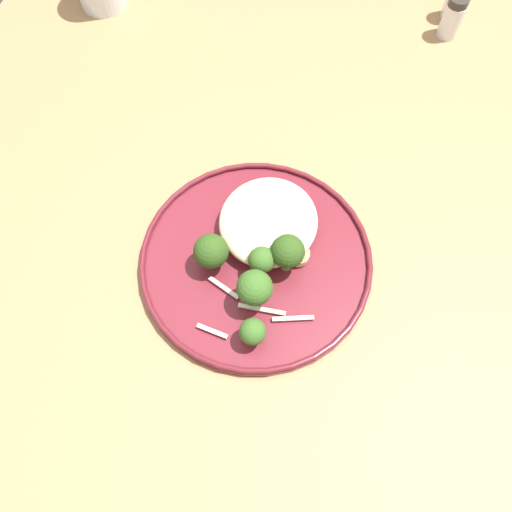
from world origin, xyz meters
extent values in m
plane|color=#2D2B28|center=(0.00, 0.00, 0.00)|extent=(6.00, 6.00, 0.00)
cube|color=#9E754C|center=(0.00, 0.00, 0.72)|extent=(1.40, 1.00, 0.04)
cube|color=olive|center=(-0.64, -0.44, 0.35)|extent=(0.06, 0.06, 0.70)
cube|color=olive|center=(-0.64, 0.44, 0.35)|extent=(0.06, 0.06, 0.70)
cylinder|color=maroon|center=(-0.03, 0.05, 0.74)|extent=(0.29, 0.29, 0.01)
torus|color=maroon|center=(-0.03, 0.05, 0.75)|extent=(0.29, 0.29, 0.01)
ellipsoid|color=beige|center=(-0.08, 0.05, 0.77)|extent=(0.13, 0.12, 0.04)
cylinder|color=#E5C689|center=(-0.05, 0.10, 0.76)|extent=(0.03, 0.03, 0.01)
cylinder|color=#958159|center=(-0.05, 0.10, 0.77)|extent=(0.03, 0.03, 0.00)
cylinder|color=#E5C689|center=(-0.09, 0.01, 0.76)|extent=(0.02, 0.02, 0.01)
cylinder|color=#958159|center=(-0.09, 0.01, 0.77)|extent=(0.02, 0.02, 0.00)
cylinder|color=#DBB77A|center=(-0.08, 0.06, 0.76)|extent=(0.03, 0.03, 0.01)
cylinder|color=#8E774F|center=(-0.08, 0.06, 0.77)|extent=(0.03, 0.03, 0.00)
cylinder|color=#E5C689|center=(-0.06, 0.03, 0.76)|extent=(0.03, 0.03, 0.01)
cylinder|color=#958159|center=(-0.06, 0.03, 0.77)|extent=(0.03, 0.03, 0.00)
cylinder|color=#E5C689|center=(-0.12, 0.07, 0.76)|extent=(0.03, 0.03, 0.01)
cylinder|color=#958159|center=(-0.12, 0.07, 0.77)|extent=(0.03, 0.03, 0.00)
cylinder|color=#E5C689|center=(-0.10, 0.05, 0.76)|extent=(0.03, 0.03, 0.01)
cylinder|color=#958159|center=(-0.10, 0.05, 0.77)|extent=(0.03, 0.03, 0.00)
cylinder|color=beige|center=(-0.05, 0.07, 0.76)|extent=(0.03, 0.03, 0.01)
cylinder|color=#988766|center=(-0.05, 0.07, 0.77)|extent=(0.03, 0.03, 0.00)
cylinder|color=#89A356|center=(0.02, 0.06, 0.76)|extent=(0.02, 0.02, 0.03)
sphere|color=#386023|center=(0.02, 0.06, 0.79)|extent=(0.04, 0.04, 0.04)
cylinder|color=#89A356|center=(-0.01, 0.00, 0.76)|extent=(0.02, 0.02, 0.02)
sphere|color=#2D4C19|center=(-0.01, 0.00, 0.78)|extent=(0.04, 0.04, 0.04)
cylinder|color=#89A356|center=(0.07, 0.08, 0.76)|extent=(0.02, 0.02, 0.02)
sphere|color=#386023|center=(0.07, 0.08, 0.78)|extent=(0.03, 0.03, 0.03)
cylinder|color=#89A356|center=(-0.02, 0.06, 0.76)|extent=(0.01, 0.01, 0.02)
sphere|color=#386023|center=(-0.02, 0.06, 0.78)|extent=(0.03, 0.03, 0.03)
cylinder|color=#7A994C|center=(-0.03, 0.09, 0.76)|extent=(0.02, 0.02, 0.02)
sphere|color=#2D4C19|center=(-0.03, 0.09, 0.79)|extent=(0.04, 0.04, 0.04)
cube|color=silver|center=(0.03, 0.08, 0.75)|extent=(0.01, 0.06, 0.00)
cube|color=silver|center=(0.02, 0.02, 0.75)|extent=(0.02, 0.04, 0.00)
cube|color=silver|center=(0.07, 0.03, 0.75)|extent=(0.01, 0.04, 0.00)
cube|color=silver|center=(0.03, 0.11, 0.75)|extent=(0.02, 0.05, 0.00)
cylinder|color=white|center=(-0.55, 0.22, 0.77)|extent=(0.03, 0.03, 0.05)
cylinder|color=white|center=(-0.51, 0.22, 0.77)|extent=(0.03, 0.03, 0.05)
cylinder|color=#332D28|center=(-0.51, 0.22, 0.80)|extent=(0.03, 0.03, 0.01)
camera|label=1|loc=(0.25, 0.13, 1.34)|focal=37.21mm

